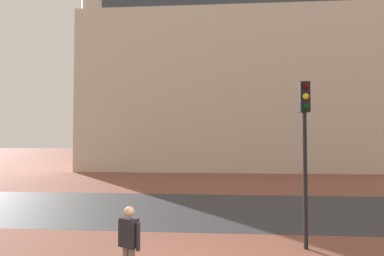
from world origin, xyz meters
name	(u,v)px	position (x,y,z in m)	size (l,w,h in m)	color
ground_plane	(200,195)	(0.00, 10.00, 0.00)	(120.00, 120.00, 0.00)	brown
street_asphalt_strip	(197,209)	(0.00, 7.11, 0.00)	(120.00, 6.35, 0.00)	#38383D
landmark_building	(219,78)	(1.58, 25.09, 9.66)	(28.16, 11.60, 32.25)	beige
person_skater	(129,242)	(-1.18, 0.44, 0.96)	(0.56, 0.40, 1.73)	#706656
traffic_light_pole	(305,132)	(3.36, 2.78, 3.40)	(0.28, 0.34, 4.88)	black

